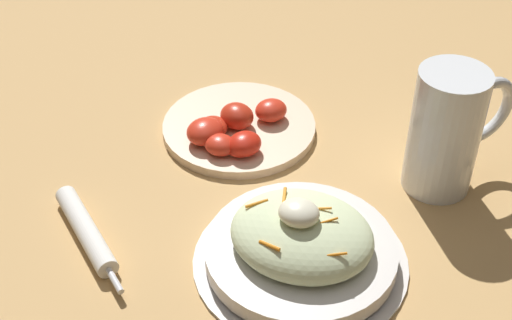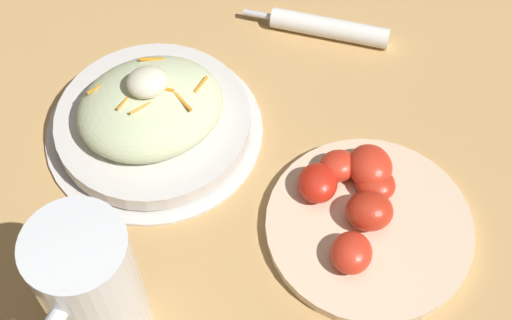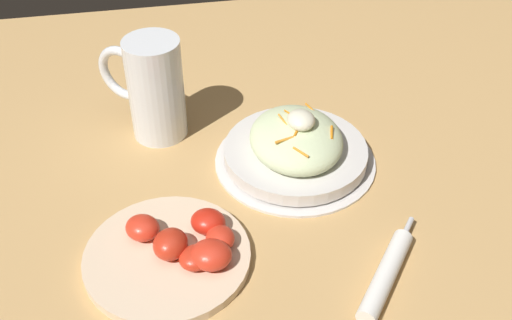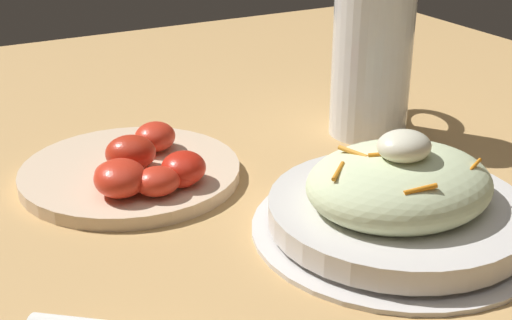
{
  "view_description": "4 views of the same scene",
  "coord_description": "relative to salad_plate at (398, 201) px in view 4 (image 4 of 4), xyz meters",
  "views": [
    {
      "loc": [
        -0.31,
        0.59,
        0.6
      ],
      "look_at": [
        -0.07,
        -0.02,
        0.07
      ],
      "focal_mm": 51.16,
      "sensor_mm": 36.0,
      "label": 1
    },
    {
      "loc": [
        -0.23,
        -0.42,
        0.65
      ],
      "look_at": [
        -0.08,
        -0.06,
        0.06
      ],
      "focal_mm": 50.9,
      "sensor_mm": 36.0,
      "label": 2
    },
    {
      "loc": [
        0.54,
        -0.14,
        0.59
      ],
      "look_at": [
        -0.1,
        -0.02,
        0.05
      ],
      "focal_mm": 43.56,
      "sensor_mm": 36.0,
      "label": 3
    },
    {
      "loc": [
        0.2,
        0.46,
        0.3
      ],
      "look_at": [
        -0.06,
        -0.03,
        0.05
      ],
      "focal_mm": 50.47,
      "sensor_mm": 36.0,
      "label": 4
    }
  ],
  "objects": [
    {
      "name": "ground_plane",
      "position": [
        0.15,
        -0.05,
        -0.03
      ],
      "size": [
        1.43,
        1.43,
        0.0
      ],
      "primitive_type": "plane",
      "color": "tan"
    },
    {
      "name": "tomato_plate",
      "position": [
        0.16,
        -0.19,
        -0.01
      ],
      "size": [
        0.21,
        0.21,
        0.05
      ],
      "color": "beige",
      "rests_on": "ground_plane"
    },
    {
      "name": "salad_plate",
      "position": [
        0.0,
        0.0,
        0.0
      ],
      "size": [
        0.24,
        0.24,
        0.09
      ],
      "color": "silver",
      "rests_on": "ground_plane"
    },
    {
      "name": "beer_mug",
      "position": [
        -0.12,
        -0.2,
        0.05
      ],
      "size": [
        0.11,
        0.13,
        0.16
      ],
      "color": "white",
      "rests_on": "ground_plane"
    }
  ]
}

